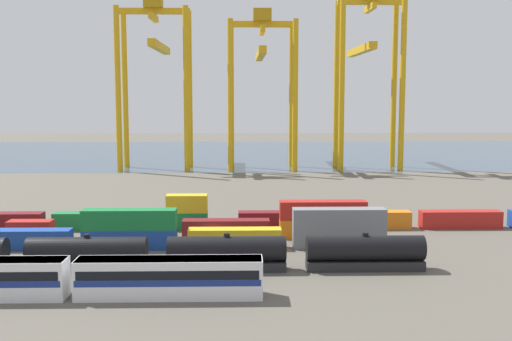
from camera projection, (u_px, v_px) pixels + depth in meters
ground_plane at (221, 196)px, 123.60m from camera, size 420.00×420.00×0.00m
harbour_water at (230, 153)px, 215.15m from camera, size 400.00×110.00×0.01m
passenger_train at (71, 277)px, 60.85m from camera, size 37.52×3.14×3.90m
freight_tank_row at (157, 253)px, 70.34m from camera, size 60.69×2.83×4.29m
shipping_container_1 at (24, 239)px, 80.31m from camera, size 12.10×2.44×2.60m
shipping_container_2 at (130, 239)px, 80.62m from camera, size 12.10×2.44×2.60m
shipping_container_3 at (129, 219)px, 80.31m from camera, size 12.10×2.44×2.60m
shipping_container_4 at (235, 238)px, 80.93m from camera, size 12.10×2.44×2.60m
shipping_container_5 at (339, 238)px, 81.25m from camera, size 12.10×2.44×2.60m
shipping_container_6 at (339, 218)px, 80.94m from camera, size 12.10×2.44×2.60m
shipping_container_9 at (30, 230)px, 86.12m from camera, size 6.04×2.44×2.60m
shipping_container_10 at (129, 229)px, 86.44m from camera, size 6.04×2.44×2.60m
shipping_container_11 at (226, 229)px, 86.75m from camera, size 12.10×2.44×2.60m
shipping_container_12 at (323, 228)px, 87.06m from camera, size 12.10×2.44×2.60m
shipping_container_13 at (323, 210)px, 86.75m from camera, size 12.10×2.44×2.60m
shipping_container_14 at (2, 221)px, 91.82m from camera, size 12.10×2.44×2.60m
shipping_container_15 at (95, 221)px, 92.14m from camera, size 12.10×2.44×2.60m
shipping_container_16 at (187, 221)px, 92.46m from camera, size 6.04×2.44×2.60m
shipping_container_17 at (187, 203)px, 92.15m from camera, size 6.04×2.44×2.60m
shipping_container_18 at (279, 220)px, 92.77m from camera, size 12.10×2.44×2.60m
shipping_container_19 at (370, 220)px, 93.09m from camera, size 12.10×2.44×2.60m
shipping_container_20 at (460, 219)px, 93.40m from camera, size 12.10×2.44×2.60m
gantry_crane_west at (156, 65)px, 168.03m from camera, size 19.31×34.83×45.97m
gantry_crane_central at (262, 71)px, 169.47m from camera, size 18.43×38.25×42.67m
gantry_crane_east at (367, 62)px, 169.38m from camera, size 17.61×35.72×48.60m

